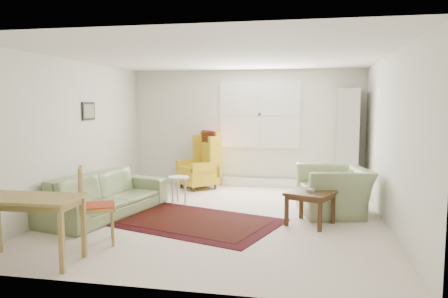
% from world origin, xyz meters
% --- Properties ---
extents(room, '(5.04, 5.54, 2.51)m').
position_xyz_m(room, '(0.02, 0.21, 1.26)').
color(room, beige).
rests_on(room, ground).
extents(rug, '(2.95, 2.37, 0.03)m').
position_xyz_m(rug, '(-0.38, -0.36, 0.01)').
color(rug, black).
rests_on(rug, ground).
extents(sofa, '(1.39, 2.43, 0.92)m').
position_xyz_m(sofa, '(-1.82, -0.24, 0.46)').
color(sofa, gray).
rests_on(sofa, ground).
extents(armchair, '(1.25, 1.36, 0.91)m').
position_xyz_m(armchair, '(1.76, 0.58, 0.45)').
color(armchair, gray).
rests_on(armchair, ground).
extents(wingback_chair, '(1.02, 1.02, 1.22)m').
position_xyz_m(wingback_chair, '(-0.93, 2.18, 0.61)').
color(wingback_chair, gold).
rests_on(wingback_chair, ground).
extents(coffee_table, '(0.80, 0.80, 0.50)m').
position_xyz_m(coffee_table, '(1.39, -0.18, 0.25)').
color(coffee_table, '#462B15').
rests_on(coffee_table, ground).
extents(stool, '(0.41, 0.41, 0.49)m').
position_xyz_m(stool, '(-0.92, 0.77, 0.25)').
color(stool, white).
rests_on(stool, ground).
extents(cabinet, '(0.49, 0.85, 2.07)m').
position_xyz_m(cabinet, '(2.10, 2.35, 1.04)').
color(cabinet, silver).
rests_on(cabinet, ground).
extents(desk, '(1.22, 0.65, 0.75)m').
position_xyz_m(desk, '(-1.73, -2.35, 0.38)').
color(desk, '#A08540').
rests_on(desk, ground).
extents(desk_chair, '(0.58, 0.58, 0.99)m').
position_xyz_m(desk_chair, '(-1.27, -1.58, 0.50)').
color(desk_chair, '#A08540').
rests_on(desk_chair, ground).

